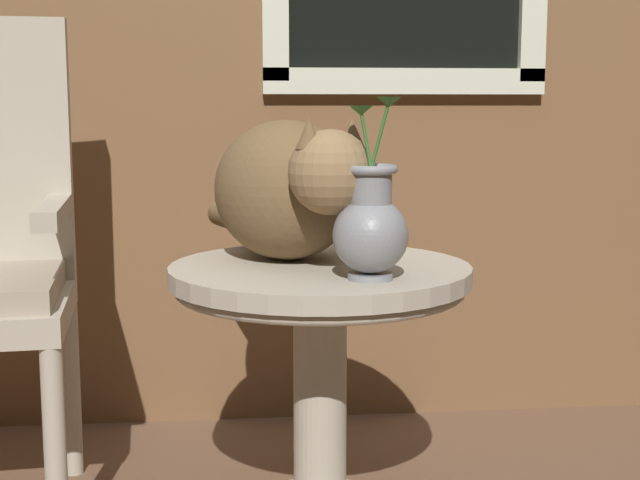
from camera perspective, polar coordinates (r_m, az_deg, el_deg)
wicker_side_table at (r=1.85m, az=0.00°, el=-6.96°), size 0.60×0.60×0.57m
cat at (r=1.84m, az=-2.03°, el=3.21°), size 0.38×0.63×0.29m
pewter_vase_with_ivy at (r=1.65m, az=3.17°, el=0.94°), size 0.14×0.14×0.33m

